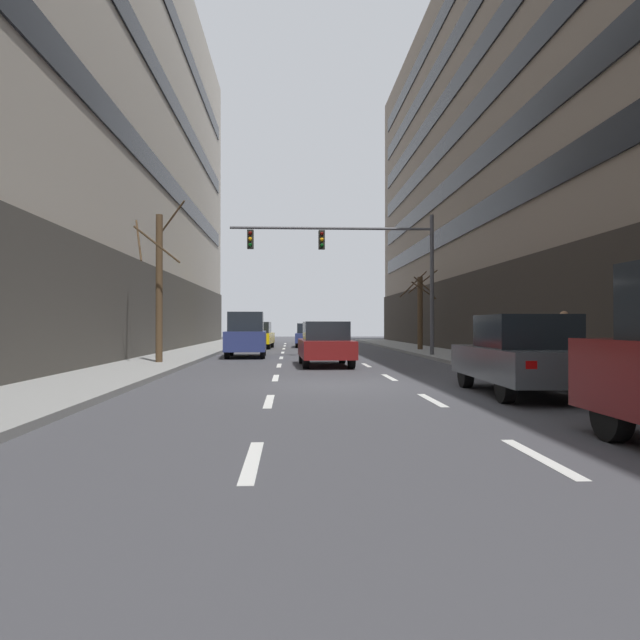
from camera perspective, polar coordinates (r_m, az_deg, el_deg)
name	(u,v)px	position (r m, az deg, el deg)	size (l,w,h in m)	color
ground_plane	(339,385)	(14.56, 1.80, -6.31)	(120.00, 120.00, 0.00)	#424247
sidewalk_left	(82,383)	(15.35, -22.06, -5.71)	(2.84, 80.00, 0.14)	gray
sidewalk_right	(585,381)	(16.28, 24.23, -5.40)	(2.84, 80.00, 0.14)	gray
lane_stripe_l1_s2	(252,461)	(6.62, -6.57, -13.36)	(0.16, 2.00, 0.01)	silver
lane_stripe_l1_s3	(269,401)	(11.54, -4.95, -7.82)	(0.16, 2.00, 0.01)	silver
lane_stripe_l1_s4	(276,378)	(16.51, -4.31, -5.60)	(0.16, 2.00, 0.01)	silver
lane_stripe_l1_s5	(279,365)	(21.49, -3.98, -4.41)	(0.16, 2.00, 0.01)	silver
lane_stripe_l1_s6	(281,358)	(26.48, -3.77, -3.66)	(0.16, 2.00, 0.01)	silver
lane_stripe_l1_s7	(283,352)	(31.47, -3.62, -3.16)	(0.16, 2.00, 0.01)	silver
lane_stripe_l1_s8	(284,349)	(36.47, -3.52, -2.79)	(0.16, 2.00, 0.01)	silver
lane_stripe_l1_s9	(285,346)	(41.47, -3.44, -2.51)	(0.16, 2.00, 0.01)	silver
lane_stripe_l1_s10	(285,344)	(46.46, -3.38, -2.29)	(0.16, 2.00, 0.01)	silver
lane_stripe_l2_s2	(539,457)	(7.16, 20.47, -12.34)	(0.16, 2.00, 0.01)	silver
lane_stripe_l2_s3	(432,400)	(11.86, 10.77, -7.61)	(0.16, 2.00, 0.01)	silver
lane_stripe_l2_s4	(389,377)	(16.73, 6.71, -5.53)	(0.16, 2.00, 0.01)	silver
lane_stripe_l2_s5	(366,365)	(21.67, 4.51, -4.38)	(0.16, 2.00, 0.01)	silver
lane_stripe_l2_s6	(352,358)	(26.62, 3.12, -3.65)	(0.16, 2.00, 0.01)	silver
lane_stripe_l2_s7	(342,352)	(31.59, 2.17, -3.15)	(0.16, 2.00, 0.01)	silver
lane_stripe_l2_s8	(335,349)	(36.57, 1.49, -2.78)	(0.16, 2.00, 0.01)	silver
lane_stripe_l2_s9	(330,346)	(41.56, 0.96, -2.51)	(0.16, 2.00, 0.01)	silver
lane_stripe_l2_s10	(326,343)	(46.54, 0.55, -2.29)	(0.16, 2.00, 0.01)	silver
car_driving_0	(309,335)	(39.07, -1.08, -1.50)	(1.89, 4.25, 1.57)	black
car_driving_1	(246,335)	(27.16, -7.15, -1.43)	(1.90, 4.30, 2.06)	black
car_driving_2	(325,344)	(21.18, 0.52, -2.35)	(1.92, 4.31, 1.60)	black
taxi_driving_3	(257,335)	(37.02, -6.08, -1.49)	(2.06, 4.51, 1.84)	black
car_parked_1	(523,355)	(13.19, 19.01, -3.26)	(2.01, 4.56, 1.69)	black
traffic_signal_0	(361,256)	(26.55, 4.02, 6.20)	(9.14, 0.35, 6.30)	#4C4C51
street_tree_0	(159,284)	(22.03, -15.33, 3.39)	(1.86, 1.85, 5.92)	#4C3823
street_tree_1	(420,310)	(32.74, 9.68, 0.97)	(2.12, 1.87, 4.42)	#4C3823
pedestrian_0	(564,338)	(16.88, 22.54, -1.61)	(0.39, 0.41, 1.71)	black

